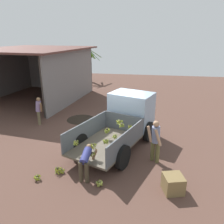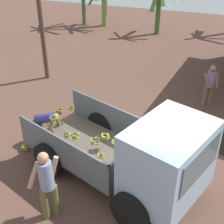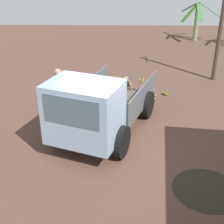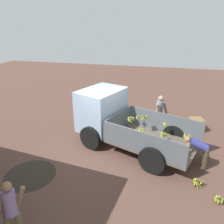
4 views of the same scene
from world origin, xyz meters
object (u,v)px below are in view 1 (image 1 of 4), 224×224
cargo_truck (127,116)px  person_foreground_visitor (155,139)px  person_bystander_near_shed (39,109)px  banana_bunch_on_ground_1 (62,171)px  banana_bunch_on_ground_2 (100,183)px  wooden_crate_0 (173,184)px  banana_bunch_on_ground_0 (58,170)px  banana_bunch_on_ground_3 (37,177)px  person_worker_loading (86,160)px

cargo_truck → person_foreground_visitor: cargo_truck is taller
person_bystander_near_shed → banana_bunch_on_ground_1: bearing=-82.8°
cargo_truck → banana_bunch_on_ground_2: bearing=-167.0°
wooden_crate_0 → banana_bunch_on_ground_2: bearing=93.5°
banana_bunch_on_ground_0 → person_foreground_visitor: bearing=-67.9°
banana_bunch_on_ground_1 → banana_bunch_on_ground_3: bearing=128.5°
cargo_truck → banana_bunch_on_ground_2: size_ratio=18.65×
banana_bunch_on_ground_1 → banana_bunch_on_ground_2: bearing=-107.7°
cargo_truck → banana_bunch_on_ground_3: cargo_truck is taller
banana_bunch_on_ground_2 → banana_bunch_on_ground_3: bearing=91.4°
person_worker_loading → banana_bunch_on_ground_2: bearing=-121.8°
person_worker_loading → banana_bunch_on_ground_3: 1.77m
cargo_truck → banana_bunch_on_ground_3: (-3.74, 2.66, -1.01)m
person_worker_loading → banana_bunch_on_ground_3: (-0.44, 1.61, -0.58)m
wooden_crate_0 → banana_bunch_on_ground_0: bearing=85.8°
cargo_truck → banana_bunch_on_ground_3: 4.70m
person_foreground_visitor → banana_bunch_on_ground_2: size_ratio=6.44×
person_bystander_near_shed → banana_bunch_on_ground_3: size_ratio=6.32×
person_bystander_near_shed → wooden_crate_0: bearing=-61.6°
banana_bunch_on_ground_0 → banana_bunch_on_ground_2: 1.69m
person_foreground_visitor → person_bystander_near_shed: size_ratio=1.12×
banana_bunch_on_ground_3 → banana_bunch_on_ground_0: bearing=-47.9°
banana_bunch_on_ground_0 → banana_bunch_on_ground_1: 0.14m
banana_bunch_on_ground_0 → banana_bunch_on_ground_2: size_ratio=1.15×
person_worker_loading → banana_bunch_on_ground_2: 0.89m
banana_bunch_on_ground_0 → wooden_crate_0: wooden_crate_0 is taller
person_worker_loading → wooden_crate_0: (-0.25, -2.90, -0.40)m
banana_bunch_on_ground_2 → wooden_crate_0: size_ratio=0.45×
banana_bunch_on_ground_0 → person_bystander_near_shed: bearing=33.7°
banana_bunch_on_ground_0 → banana_bunch_on_ground_1: size_ratio=1.46×
cargo_truck → person_bystander_near_shed: size_ratio=3.23×
banana_bunch_on_ground_2 → person_bystander_near_shed: bearing=43.7°
person_foreground_visitor → wooden_crate_0: bearing=56.9°
cargo_truck → person_worker_loading: (-3.29, 1.05, -0.43)m
cargo_truck → wooden_crate_0: bearing=-131.8°
person_worker_loading → banana_bunch_on_ground_1: bearing=87.9°
person_foreground_visitor → banana_bunch_on_ground_0: bearing=-29.5°
cargo_truck → banana_bunch_on_ground_0: (-3.25, 2.12, -0.97)m
banana_bunch_on_ground_2 → banana_bunch_on_ground_0: bearing=74.9°
person_bystander_near_shed → banana_bunch_on_ground_3: bearing=-92.2°
person_bystander_near_shed → person_foreground_visitor: bearing=-52.5°
banana_bunch_on_ground_3 → wooden_crate_0: bearing=-87.5°
person_worker_loading → banana_bunch_on_ground_2: size_ratio=4.09×
person_worker_loading → person_bystander_near_shed: size_ratio=0.71×
banana_bunch_on_ground_1 → banana_bunch_on_ground_3: (-0.53, 0.67, 0.02)m
banana_bunch_on_ground_0 → banana_bunch_on_ground_1: (0.04, -0.13, -0.06)m
cargo_truck → person_worker_loading: size_ratio=4.56×
banana_bunch_on_ground_2 → banana_bunch_on_ground_3: (-0.05, 2.17, -0.00)m
person_bystander_near_shed → wooden_crate_0: 8.18m
person_foreground_visitor → person_bystander_near_shed: (2.84, 6.23, -0.10)m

